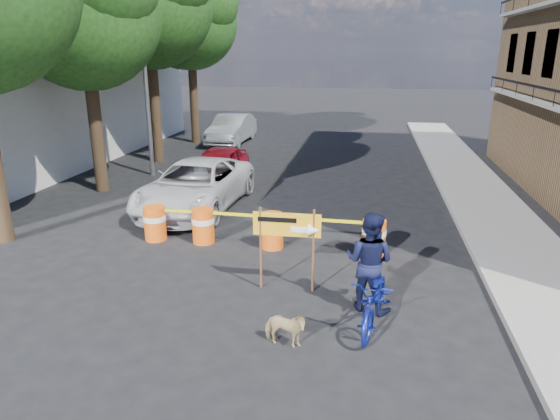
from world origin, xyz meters
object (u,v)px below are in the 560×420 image
at_px(detour_sign, 295,232).
at_px(sedan_red, 218,166).
at_px(dog, 285,329).
at_px(barrel_mid_left, 203,225).
at_px(suv_white, 196,185).
at_px(barrel_far_left, 155,223).
at_px(bicycle, 377,275).
at_px(sedan_silver, 232,129).
at_px(barrel_mid_right, 272,230).
at_px(pedestrian, 369,262).
at_px(barrel_far_right, 374,237).

distance_m(detour_sign, sedan_red, 8.97).
bearing_deg(sedan_red, dog, -67.26).
bearing_deg(barrel_mid_left, suv_white, 112.60).
distance_m(barrel_mid_left, dog, 5.20).
height_order(barrel_far_left, detour_sign, detour_sign).
distance_m(bicycle, sedan_red, 10.77).
bearing_deg(barrel_far_left, dog, -46.10).
bearing_deg(sedan_silver, bicycle, -65.41).
relative_size(barrel_mid_left, sedan_red, 0.22).
xyz_separation_m(barrel_mid_left, dog, (2.85, -4.35, -0.15)).
height_order(bicycle, sedan_red, bicycle).
height_order(barrel_mid_right, pedestrian, pedestrian).
bearing_deg(pedestrian, dog, 69.82).
relative_size(detour_sign, dog, 2.31).
distance_m(barrel_mid_right, sedan_silver, 15.22).
relative_size(pedestrian, bicycle, 0.97).
relative_size(barrel_mid_left, barrel_mid_right, 1.00).
bearing_deg(sedan_silver, barrel_far_right, -60.92).
xyz_separation_m(barrel_mid_left, sedan_silver, (-3.15, 14.33, 0.29)).
xyz_separation_m(barrel_mid_right, dog, (1.04, -4.29, -0.15)).
distance_m(bicycle, dog, 1.86).
xyz_separation_m(bicycle, suv_white, (-5.48, 6.21, -0.26)).
height_order(barrel_mid_right, bicycle, bicycle).
distance_m(barrel_mid_right, dog, 4.42).
height_order(barrel_far_right, sedan_silver, sedan_silver).
bearing_deg(suv_white, barrel_far_right, -24.54).
bearing_deg(barrel_far_left, barrel_mid_left, 1.25).
height_order(barrel_far_left, dog, barrel_far_left).
height_order(detour_sign, sedan_red, detour_sign).
distance_m(dog, suv_white, 8.17).
relative_size(suv_white, sedan_silver, 1.16).
xyz_separation_m(pedestrian, dog, (-1.34, -1.56, -0.65)).
xyz_separation_m(barrel_far_left, bicycle, (5.64, -3.42, 0.53)).
bearing_deg(barrel_mid_right, dog, -76.44).
height_order(barrel_mid_left, barrel_far_right, same).
bearing_deg(detour_sign, bicycle, -36.88).
height_order(sedan_red, sedan_silver, sedan_silver).
xyz_separation_m(barrel_mid_left, bicycle, (4.33, -3.44, 0.53)).
xyz_separation_m(bicycle, sedan_red, (-5.65, 9.17, -0.32)).
bearing_deg(suv_white, dog, -57.35).
height_order(dog, sedan_red, sedan_red).
distance_m(detour_sign, sedan_silver, 17.61).
relative_size(barrel_far_left, sedan_red, 0.22).
bearing_deg(pedestrian, bicycle, 122.56).
distance_m(detour_sign, suv_white, 6.37).
bearing_deg(barrel_mid_left, barrel_far_right, -1.59).
xyz_separation_m(barrel_far_right, sedan_red, (-5.63, 5.84, 0.22)).
bearing_deg(suv_white, barrel_mid_right, -40.25).
height_order(barrel_mid_right, detour_sign, detour_sign).
relative_size(suv_white, sedan_red, 1.33).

